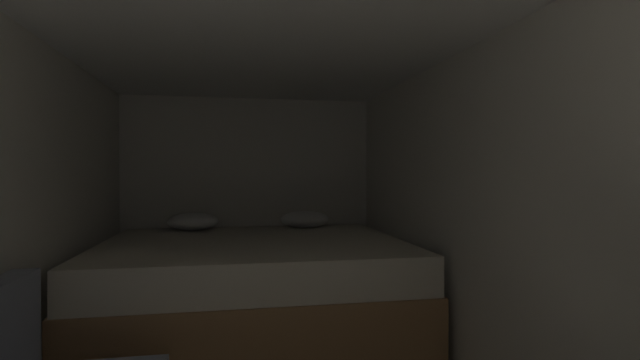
% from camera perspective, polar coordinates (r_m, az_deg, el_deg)
% --- Properties ---
extents(wall_back, '(2.52, 0.05, 2.00)m').
position_cam_1_polar(wall_back, '(4.66, -8.79, -2.27)').
color(wall_back, silver).
rests_on(wall_back, ground).
extents(wall_right, '(0.05, 4.77, 2.00)m').
position_cam_1_polar(wall_right, '(2.66, 21.21, -4.62)').
color(wall_right, silver).
rests_on(wall_right, ground).
extents(ceiling_slab, '(2.52, 4.77, 0.05)m').
position_cam_1_polar(ceiling_slab, '(2.38, -6.60, 19.81)').
color(ceiling_slab, white).
rests_on(ceiling_slab, wall_left).
extents(bed, '(2.30, 1.93, 0.89)m').
position_cam_1_polar(bed, '(3.73, -8.18, -12.84)').
color(bed, '#9E7247').
rests_on(bed, ground).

